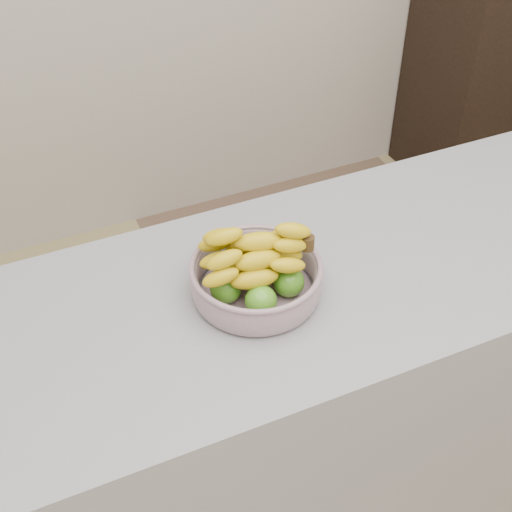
{
  "coord_description": "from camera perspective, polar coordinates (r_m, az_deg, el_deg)",
  "views": [
    {
      "loc": [
        -0.53,
        -0.47,
        1.9
      ],
      "look_at": [
        -0.1,
        0.49,
        1.0
      ],
      "focal_mm": 50.0,
      "sensor_mm": 36.0,
      "label": 1
    }
  ],
  "objects": [
    {
      "name": "counter",
      "position": [
        1.82,
        2.83,
        -12.47
      ],
      "size": [
        2.0,
        0.6,
        0.9
      ],
      "primitive_type": "cube",
      "color": "gray",
      "rests_on": "ground"
    },
    {
      "name": "cabinet",
      "position": [
        3.38,
        17.7,
        14.1
      ],
      "size": [
        0.57,
        0.46,
        0.99
      ],
      "primitive_type": "cube",
      "rotation": [
        0.0,
        0.0,
        0.04
      ],
      "color": "black",
      "rests_on": "ground"
    },
    {
      "name": "fruit_bowl",
      "position": [
        1.42,
        -0.01,
        -1.55
      ],
      "size": [
        0.27,
        0.27,
        0.16
      ],
      "rotation": [
        0.0,
        0.0,
        -0.28
      ],
      "color": "#A9BACB",
      "rests_on": "counter"
    }
  ]
}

